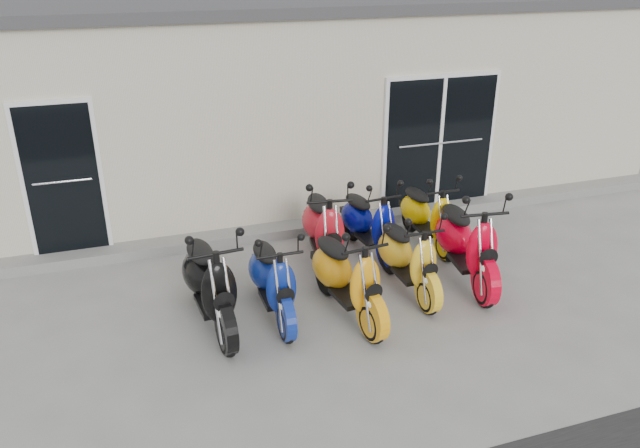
{
  "coord_description": "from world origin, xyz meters",
  "views": [
    {
      "loc": [
        -2.42,
        -6.59,
        4.1
      ],
      "look_at": [
        0.0,
        0.6,
        0.75
      ],
      "focal_mm": 35.0,
      "sensor_mm": 36.0,
      "label": 1
    }
  ],
  "objects_px": {
    "scooter_front_blue": "(272,270)",
    "scooter_front_red": "(467,233)",
    "scooter_back_red": "(323,219)",
    "scooter_back_yellow": "(428,207)",
    "scooter_front_black": "(209,272)",
    "scooter_front_orange_a": "(347,266)",
    "scooter_front_orange_b": "(408,249)",
    "scooter_back_blue": "(369,215)"
  },
  "relations": [
    {
      "from": "scooter_front_orange_a",
      "to": "scooter_front_orange_b",
      "type": "distance_m",
      "value": 0.99
    },
    {
      "from": "scooter_front_orange_b",
      "to": "scooter_back_yellow",
      "type": "xyz_separation_m",
      "value": [
        0.9,
        1.19,
        -0.01
      ]
    },
    {
      "from": "scooter_front_black",
      "to": "scooter_back_red",
      "type": "bearing_deg",
      "value": 26.23
    },
    {
      "from": "scooter_front_orange_a",
      "to": "scooter_back_red",
      "type": "height_order",
      "value": "scooter_back_red"
    },
    {
      "from": "scooter_front_blue",
      "to": "scooter_back_blue",
      "type": "relative_size",
      "value": 1.0
    },
    {
      "from": "scooter_front_blue",
      "to": "scooter_back_red",
      "type": "height_order",
      "value": "scooter_back_red"
    },
    {
      "from": "scooter_front_blue",
      "to": "scooter_front_orange_a",
      "type": "height_order",
      "value": "scooter_front_orange_a"
    },
    {
      "from": "scooter_front_black",
      "to": "scooter_front_blue",
      "type": "height_order",
      "value": "scooter_front_black"
    },
    {
      "from": "scooter_back_red",
      "to": "scooter_back_blue",
      "type": "xyz_separation_m",
      "value": [
        0.73,
        0.1,
        -0.07
      ]
    },
    {
      "from": "scooter_front_red",
      "to": "scooter_back_yellow",
      "type": "distance_m",
      "value": 1.18
    },
    {
      "from": "scooter_front_orange_b",
      "to": "scooter_back_blue",
      "type": "distance_m",
      "value": 1.16
    },
    {
      "from": "scooter_front_orange_b",
      "to": "scooter_back_blue",
      "type": "relative_size",
      "value": 0.99
    },
    {
      "from": "scooter_front_black",
      "to": "scooter_front_blue",
      "type": "relative_size",
      "value": 1.13
    },
    {
      "from": "scooter_front_blue",
      "to": "scooter_back_yellow",
      "type": "bearing_deg",
      "value": 24.27
    },
    {
      "from": "scooter_back_red",
      "to": "scooter_back_yellow",
      "type": "xyz_separation_m",
      "value": [
        1.68,
        0.12,
        -0.09
      ]
    },
    {
      "from": "scooter_front_red",
      "to": "scooter_front_orange_a",
      "type": "bearing_deg",
      "value": -161.97
    },
    {
      "from": "scooter_front_red",
      "to": "scooter_back_yellow",
      "type": "relative_size",
      "value": 1.17
    },
    {
      "from": "scooter_back_red",
      "to": "scooter_back_yellow",
      "type": "bearing_deg",
      "value": 12.2
    },
    {
      "from": "scooter_back_red",
      "to": "scooter_back_blue",
      "type": "distance_m",
      "value": 0.74
    },
    {
      "from": "scooter_front_blue",
      "to": "scooter_back_yellow",
      "type": "relative_size",
      "value": 1.02
    },
    {
      "from": "scooter_front_black",
      "to": "scooter_back_blue",
      "type": "height_order",
      "value": "scooter_front_black"
    },
    {
      "from": "scooter_front_black",
      "to": "scooter_front_orange_a",
      "type": "xyz_separation_m",
      "value": [
        1.58,
        -0.32,
        -0.04
      ]
    },
    {
      "from": "scooter_front_blue",
      "to": "scooter_front_red",
      "type": "height_order",
      "value": "scooter_front_red"
    },
    {
      "from": "scooter_front_orange_a",
      "to": "scooter_back_yellow",
      "type": "relative_size",
      "value": 1.1
    },
    {
      "from": "scooter_front_orange_a",
      "to": "scooter_front_orange_b",
      "type": "bearing_deg",
      "value": 10.61
    },
    {
      "from": "scooter_back_red",
      "to": "scooter_back_blue",
      "type": "height_order",
      "value": "scooter_back_red"
    },
    {
      "from": "scooter_front_black",
      "to": "scooter_front_blue",
      "type": "bearing_deg",
      "value": -7.87
    },
    {
      "from": "scooter_front_orange_b",
      "to": "scooter_back_red",
      "type": "relative_size",
      "value": 0.88
    },
    {
      "from": "scooter_front_blue",
      "to": "scooter_front_red",
      "type": "distance_m",
      "value": 2.64
    },
    {
      "from": "scooter_front_orange_a",
      "to": "scooter_back_red",
      "type": "distance_m",
      "value": 1.37
    },
    {
      "from": "scooter_front_black",
      "to": "scooter_front_orange_a",
      "type": "height_order",
      "value": "scooter_front_black"
    },
    {
      "from": "scooter_front_red",
      "to": "scooter_back_red",
      "type": "distance_m",
      "value": 1.94
    },
    {
      "from": "scooter_front_black",
      "to": "scooter_back_yellow",
      "type": "xyz_separation_m",
      "value": [
        3.43,
        1.17,
        -0.09
      ]
    },
    {
      "from": "scooter_front_orange_a",
      "to": "scooter_back_yellow",
      "type": "height_order",
      "value": "scooter_front_orange_a"
    },
    {
      "from": "scooter_front_blue",
      "to": "scooter_front_red",
      "type": "relative_size",
      "value": 0.87
    },
    {
      "from": "scooter_front_blue",
      "to": "scooter_front_orange_a",
      "type": "distance_m",
      "value": 0.89
    },
    {
      "from": "scooter_front_orange_a",
      "to": "scooter_back_blue",
      "type": "relative_size",
      "value": 1.07
    },
    {
      "from": "scooter_back_blue",
      "to": "scooter_front_orange_b",
      "type": "bearing_deg",
      "value": -92.95
    },
    {
      "from": "scooter_front_blue",
      "to": "scooter_back_red",
      "type": "distance_m",
      "value": 1.49
    },
    {
      "from": "scooter_front_red",
      "to": "scooter_back_blue",
      "type": "xyz_separation_m",
      "value": [
        -0.9,
        1.15,
        -0.09
      ]
    },
    {
      "from": "scooter_front_black",
      "to": "scooter_front_red",
      "type": "bearing_deg",
      "value": -4.77
    },
    {
      "from": "scooter_front_blue",
      "to": "scooter_back_red",
      "type": "bearing_deg",
      "value": 47.14
    }
  ]
}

